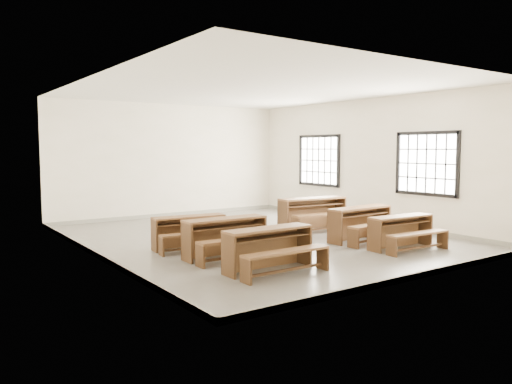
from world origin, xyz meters
TOP-DOWN VIEW (x-y plane):
  - room at (0.09, 0.00)m, footprint 8.50×8.50m
  - desk_set_0 at (-1.53, -2.57)m, footprint 1.53×0.80m
  - desk_set_1 at (-1.57, -1.32)m, footprint 1.57×0.82m
  - desk_set_2 at (-1.75, -0.26)m, footprint 1.50×0.90m
  - desk_set_3 at (1.62, -2.63)m, footprint 1.47×0.83m
  - desk_set_4 at (1.61, -1.59)m, footprint 1.63×0.92m
  - desk_set_5 at (1.71, 0.04)m, footprint 1.79×1.05m

SIDE VIEW (x-z plane):
  - desk_set_2 at x=-1.75m, z-range 0.05..0.69m
  - desk_set_3 at x=1.62m, z-range 0.05..0.69m
  - desk_set_0 at x=-1.53m, z-range 0.06..0.74m
  - desk_set_1 at x=-1.57m, z-range 0.06..0.76m
  - desk_set_4 at x=1.61m, z-range 0.06..0.77m
  - desk_set_5 at x=1.71m, z-range 0.06..0.84m
  - room at x=0.09m, z-range 0.54..3.74m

